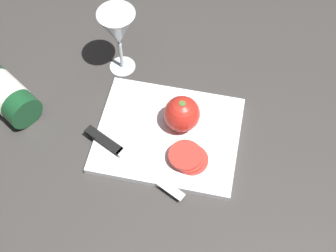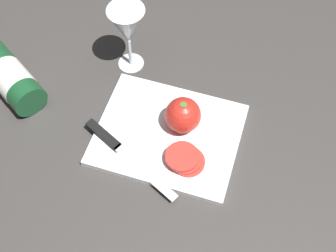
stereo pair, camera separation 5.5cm
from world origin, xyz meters
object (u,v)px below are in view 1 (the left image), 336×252
Objects in this scene: wine_glass at (118,31)px; tomato_slice_stack_near at (188,157)px; knife at (113,148)px; whole_tomato at (182,114)px.

wine_glass is 2.08× the size of tomato_slice_stack_near.
wine_glass is at bearing 126.19° from knife.
tomato_slice_stack_near is at bearing 110.08° from whole_tomato.
wine_glass is at bearing -48.10° from tomato_slice_stack_near.
knife is 0.17m from tomato_slice_stack_near.
wine_glass is 0.27m from knife.
whole_tomato is at bearing 61.17° from knife.
knife is at bearing 35.32° from whole_tomato.
knife is (0.14, 0.10, -0.04)m from whole_tomato.
tomato_slice_stack_near is at bearing 28.15° from knife.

